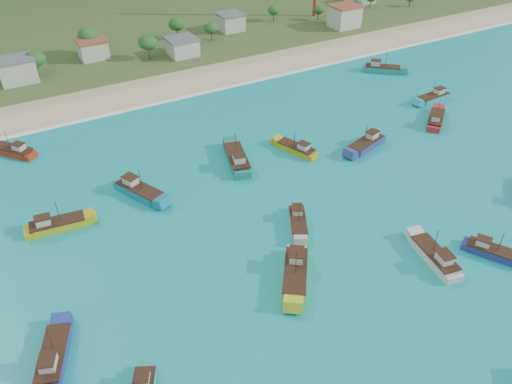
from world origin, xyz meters
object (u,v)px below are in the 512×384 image
boat_16 (295,273)px  boat_28 (382,69)px  boat_6 (237,160)px  boat_10 (297,149)px  boat_22 (139,191)px  boat_19 (433,98)px  boat_17 (54,358)px  boat_1 (435,257)px  boat_20 (366,144)px  boat_12 (14,151)px  boat_5 (436,120)px  boat_11 (492,252)px  boat_24 (298,222)px  boat_18 (57,225)px

boat_16 → boat_28: size_ratio=1.09×
boat_6 → boat_10: boat_6 is taller
boat_22 → boat_10: bearing=153.2°
boat_19 → boat_17: bearing=105.0°
boat_1 → boat_22: (-36.75, 42.16, 0.07)m
boat_6 → boat_10: 14.04m
boat_16 → boat_20: size_ratio=1.01×
boat_12 → boat_16: (33.63, -62.26, 0.16)m
boat_19 → boat_28: (1.19, 21.92, 0.09)m
boat_5 → boat_16: bearing=-103.2°
boat_11 → boat_19: size_ratio=0.91×
boat_1 → boat_6: (-14.72, 42.84, 0.18)m
boat_20 → boat_22: boat_22 is taller
boat_24 → boat_28: boat_28 is taller
boat_17 → boat_16: bearing=17.3°
boat_10 → boat_22: 35.91m
boat_5 → boat_17: boat_5 is taller
boat_10 → boat_28: size_ratio=0.96×
boat_6 → boat_19: 60.01m
boat_1 → boat_20: (13.90, 34.47, 0.02)m
boat_18 → boat_24: (38.35, -20.41, -0.14)m
boat_1 → boat_19: bearing=54.9°
boat_1 → boat_11: boat_1 is taller
boat_11 → boat_20: bearing=-126.4°
boat_1 → boat_28: bearing=65.4°
boat_28 → boat_19: bearing=37.8°
boat_10 → boat_11: bearing=-96.7°
boat_5 → boat_17: 98.57m
boat_17 → boat_20: 76.72m
boat_20 → boat_24: (-28.59, -15.41, -0.18)m
boat_1 → boat_5: boat_1 is taller
boat_12 → boat_16: bearing=-100.8°
boat_18 → boat_20: size_ratio=0.95×
boat_17 → boat_24: bearing=31.9°
boat_10 → boat_11: 45.37m
boat_11 → boat_22: 65.09m
boat_24 → boat_20: bearing=-123.2°
boat_18 → boat_6: bearing=101.4°
boat_1 → boat_5: 50.73m
boat_1 → boat_18: (-53.04, 39.47, -0.02)m
boat_19 → boat_20: 33.01m
boat_10 → boat_22: boat_22 is taller
boat_20 → boat_28: 45.81m
boat_17 → boat_20: size_ratio=0.97×
boat_16 → boat_24: 13.29m
boat_11 → boat_17: boat_17 is taller
boat_6 → boat_24: bearing=-74.3°
boat_28 → boat_1: bearing=6.1°
boat_24 → boat_11: bearing=165.2°
boat_17 → boat_19: boat_17 is taller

